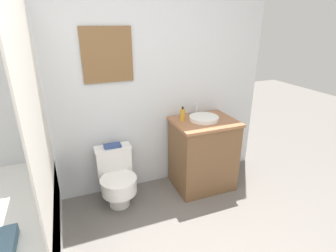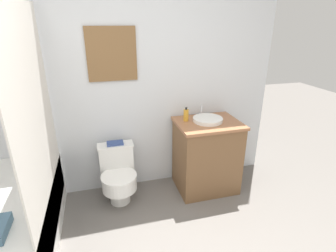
{
  "view_description": "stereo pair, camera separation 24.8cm",
  "coord_description": "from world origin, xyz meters",
  "px_view_note": "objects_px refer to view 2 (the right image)",
  "views": [
    {
      "loc": [
        -0.44,
        -0.75,
        1.8
      ],
      "look_at": [
        0.4,
        1.39,
        0.87
      ],
      "focal_mm": 28.0,
      "sensor_mm": 36.0,
      "label": 1
    },
    {
      "loc": [
        -0.21,
        -0.83,
        1.8
      ],
      "look_at": [
        0.4,
        1.39,
        0.87
      ],
      "focal_mm": 28.0,
      "sensor_mm": 36.0,
      "label": 2
    }
  ],
  "objects_px": {
    "toilet": "(118,174)",
    "soap_bottle": "(186,115)",
    "book_on_tank": "(115,143)",
    "sink": "(208,119)"
  },
  "relations": [
    {
      "from": "toilet",
      "to": "soap_bottle",
      "type": "distance_m",
      "value": 0.95
    },
    {
      "from": "book_on_tank",
      "to": "toilet",
      "type": "bearing_deg",
      "value": -90.0
    },
    {
      "from": "toilet",
      "to": "book_on_tank",
      "type": "height_order",
      "value": "book_on_tank"
    },
    {
      "from": "toilet",
      "to": "sink",
      "type": "distance_m",
      "value": 1.11
    },
    {
      "from": "toilet",
      "to": "book_on_tank",
      "type": "bearing_deg",
      "value": 90.0
    },
    {
      "from": "sink",
      "to": "toilet",
      "type": "bearing_deg",
      "value": 179.09
    },
    {
      "from": "toilet",
      "to": "book_on_tank",
      "type": "distance_m",
      "value": 0.33
    },
    {
      "from": "toilet",
      "to": "soap_bottle",
      "type": "height_order",
      "value": "soap_bottle"
    },
    {
      "from": "toilet",
      "to": "soap_bottle",
      "type": "relative_size",
      "value": 3.96
    },
    {
      "from": "soap_bottle",
      "to": "book_on_tank",
      "type": "height_order",
      "value": "soap_bottle"
    }
  ]
}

